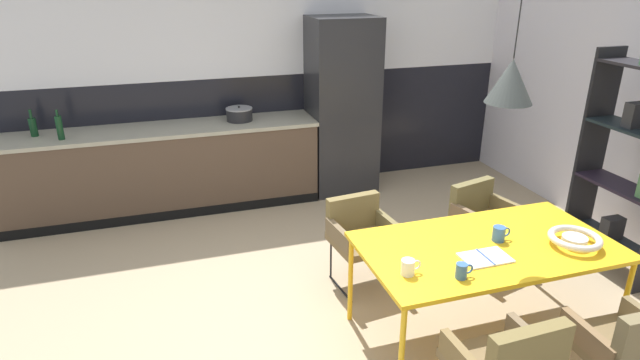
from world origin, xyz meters
TOP-DOWN VIEW (x-y plane):
  - ground_plane at (0.00, 0.00)m, footprint 7.90×7.90m
  - back_wall_splashback_dark at (0.00, 2.98)m, footprint 6.01×0.12m
  - back_wall_panel_upper at (0.00, 2.98)m, footprint 6.01×0.12m
  - kitchen_counter at (-1.24, 2.62)m, footprint 3.27×0.63m
  - refrigerator_column at (0.77, 2.62)m, footprint 0.73×0.60m
  - dining_table at (0.80, -0.24)m, footprint 1.72×0.93m
  - armchair_near_window at (1.37, 0.66)m, footprint 0.58×0.57m
  - armchair_facing_counter at (0.23, 0.66)m, footprint 0.53×0.52m
  - armchair_corner_seat at (1.18, -1.10)m, footprint 0.50×0.49m
  - fruit_bowl at (1.34, -0.43)m, footprint 0.34×0.34m
  - open_book at (0.67, -0.40)m, footprint 0.31×0.21m
  - mug_short_terracotta at (0.12, -0.42)m, footprint 0.13×0.08m
  - mug_wide_latte at (0.41, -0.55)m, footprint 0.11×0.07m
  - mug_dark_espresso at (0.90, -0.21)m, footprint 0.13×0.09m
  - cooking_pot at (-0.39, 2.66)m, footprint 0.28×0.28m
  - bottle_spice_small at (-2.15, 2.50)m, footprint 0.06×0.06m
  - bottle_wine_green at (-2.41, 2.69)m, footprint 0.07×0.07m
  - open_shelf_unit at (2.41, 0.21)m, footprint 0.30×0.84m
  - pendant_lamp_over_table_near at (0.80, -0.25)m, footprint 0.28×0.28m

SIDE VIEW (x-z plane):
  - ground_plane at x=0.00m, z-range 0.00..0.00m
  - kitchen_counter at x=-1.24m, z-range 0.00..0.91m
  - armchair_near_window at x=1.37m, z-range 0.11..0.83m
  - armchair_facing_counter at x=0.23m, z-range 0.12..0.84m
  - armchair_corner_seat at x=1.18m, z-range 0.11..0.87m
  - back_wall_splashback_dark at x=0.00m, z-range 0.00..1.33m
  - dining_table at x=0.80m, z-range 0.32..1.04m
  - open_book at x=0.67m, z-range 0.72..0.74m
  - mug_wide_latte at x=0.41m, z-range 0.72..0.82m
  - mug_short_terracotta at x=0.12m, z-range 0.72..0.82m
  - fruit_bowl at x=1.34m, z-range 0.73..0.81m
  - mug_dark_espresso at x=0.90m, z-range 0.72..0.83m
  - open_shelf_unit at x=2.41m, z-range 0.01..1.96m
  - cooking_pot at x=-0.39m, z-range 0.90..1.07m
  - refrigerator_column at x=0.77m, z-range 0.00..1.98m
  - bottle_wine_green at x=-2.41m, z-range 0.88..1.15m
  - bottle_spice_small at x=-2.15m, z-range 0.89..1.18m
  - pendant_lamp_over_table_near at x=0.80m, z-range 1.37..2.29m
  - back_wall_panel_upper at x=0.00m, z-range 1.33..2.66m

